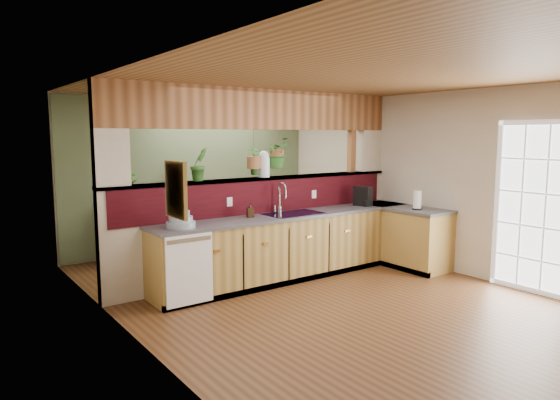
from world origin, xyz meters
TOP-DOWN VIEW (x-y plane):
  - ground at (0.00, 0.00)m, footprint 4.60×7.00m
  - ceiling at (0.00, 0.00)m, footprint 4.60×7.00m
  - wall_back at (0.00, 3.50)m, footprint 4.60×0.02m
  - wall_left at (-2.30, 0.00)m, footprint 0.02×7.00m
  - wall_right at (2.30, 0.00)m, footprint 0.02×7.00m
  - pass_through_partition at (0.03, 1.35)m, footprint 4.60×0.21m
  - pass_through_ledge at (0.00, 1.35)m, footprint 4.60×0.21m
  - header_beam at (0.00, 1.35)m, footprint 4.60×0.15m
  - sage_backwall at (0.00, 3.48)m, footprint 4.55×0.02m
  - countertop at (0.84, 0.87)m, footprint 4.14×1.52m
  - dishwasher at (-1.48, 0.66)m, footprint 0.58×0.03m
  - navy_sink at (0.25, 0.98)m, footprint 0.82×0.50m
  - french_door at (2.27, -1.30)m, footprint 0.06×1.02m
  - framed_print at (-2.27, -0.80)m, footprint 0.04×0.35m
  - faucet at (0.15, 1.13)m, footprint 0.19×0.19m
  - dish_stack at (-1.46, 0.90)m, footprint 0.34×0.34m
  - soap_dispenser at (-0.40, 1.06)m, footprint 0.11×0.11m
  - coffee_maker at (1.57, 0.94)m, footprint 0.16×0.27m
  - paper_towel at (1.94, 0.22)m, footprint 0.14×0.14m
  - glass_jar at (0.02, 1.35)m, footprint 0.16×0.16m
  - ledge_plant_left at (-0.99, 1.35)m, footprint 0.27×0.23m
  - hanging_plant_a at (-0.15, 1.35)m, footprint 0.26×0.22m
  - hanging_plant_b at (0.24, 1.35)m, footprint 0.48×0.45m
  - shelving_console at (-0.74, 3.25)m, footprint 1.71×0.67m
  - shelf_plant_a at (-1.21, 3.25)m, footprint 0.23×0.19m
  - shelf_plant_b at (-0.41, 3.25)m, footprint 0.37×0.37m
  - floor_plant at (0.72, 2.08)m, footprint 0.76×0.67m

SIDE VIEW (x-z plane):
  - ground at x=0.00m, z-range -0.01..0.01m
  - floor_plant at x=0.72m, z-range 0.00..0.80m
  - countertop at x=0.84m, z-range 0.00..0.90m
  - dishwasher at x=-1.48m, z-range 0.05..0.87m
  - shelving_console at x=-0.74m, z-range -0.05..1.05m
  - navy_sink at x=0.25m, z-range 0.73..0.91m
  - dish_stack at x=-1.46m, z-range 0.84..1.14m
  - soap_dispenser at x=-0.40m, z-range 0.90..1.09m
  - paper_towel at x=1.94m, z-range 0.89..1.18m
  - coffee_maker at x=1.57m, z-range 0.89..1.18m
  - french_door at x=2.27m, z-range -0.03..2.13m
  - faucet at x=0.15m, z-range 0.92..1.34m
  - pass_through_partition at x=0.03m, z-range -0.11..2.49m
  - shelf_plant_a at x=-1.21m, z-range 1.05..1.43m
  - wall_back at x=0.00m, z-range 0.00..2.60m
  - wall_left at x=-2.30m, z-range 0.00..2.60m
  - wall_right at x=2.30m, z-range 0.00..2.60m
  - sage_backwall at x=0.00m, z-range 0.02..2.58m
  - shelf_plant_b at x=-0.41m, z-range 1.05..1.56m
  - pass_through_ledge at x=0.00m, z-range 1.35..1.39m
  - framed_print at x=-2.27m, z-range 1.32..1.78m
  - glass_jar at x=0.02m, z-range 1.39..1.76m
  - ledge_plant_left at x=-0.99m, z-range 1.39..1.82m
  - hanging_plant_a at x=-0.15m, z-range 1.50..2.04m
  - hanging_plant_b at x=0.24m, z-range 1.63..2.19m
  - header_beam at x=0.00m, z-range 2.05..2.60m
  - ceiling at x=0.00m, z-range 2.60..2.60m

